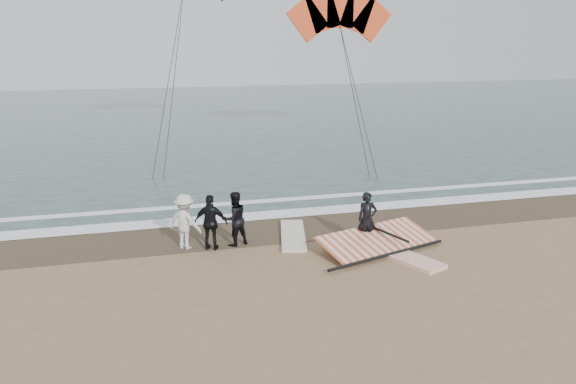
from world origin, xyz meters
name	(u,v)px	position (x,y,z in m)	size (l,w,h in m)	color
ground	(369,282)	(0.00, 0.00, 0.00)	(120.00, 120.00, 0.00)	#8C704C
sea	(207,114)	(0.00, 33.00, 0.01)	(120.00, 54.00, 0.02)	#233838
wet_sand	(314,225)	(0.00, 4.50, 0.01)	(120.00, 2.80, 0.01)	#4C3D2B
foam_near	(302,212)	(0.00, 5.90, 0.03)	(120.00, 0.90, 0.01)	white
foam_far	(289,199)	(0.00, 7.60, 0.03)	(120.00, 0.45, 0.01)	white
man_main	(367,219)	(0.96, 2.47, 0.78)	(0.57, 0.38, 1.57)	black
board_white	(399,255)	(1.47, 1.33, 0.05)	(0.75, 2.66, 0.11)	white
board_cream	(293,235)	(-0.94, 3.64, 0.06)	(0.71, 2.65, 0.11)	beige
trio_cluster	(208,221)	(-3.52, 3.40, 0.80)	(2.45, 1.21, 1.61)	black
sail_rig	(373,241)	(1.04, 2.21, 0.19)	(3.88, 2.66, 0.49)	black
kite_red	(340,20)	(6.28, 19.83, 6.87)	(6.96, 5.36, 12.51)	#E2441A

